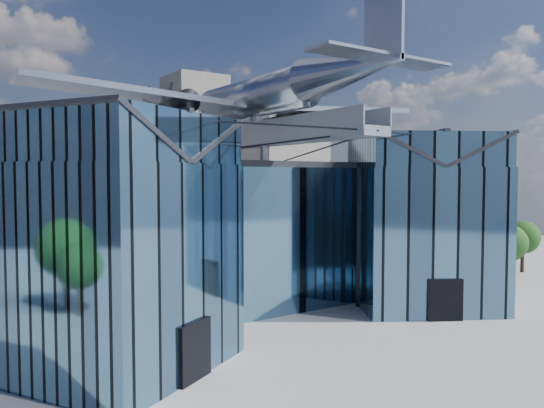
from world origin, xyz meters
TOP-DOWN VIEW (x-y plane):
  - ground_plane at (0.00, 0.00)m, footprint 120.00×120.00m
  - museum at (0.00, 5.82)m, footprint 32.88×24.50m
  - bg_towers at (1.45, 50.49)m, footprint 77.00×24.50m
  - tree_plaza_e at (23.24, 0.45)m, footprint 3.15×3.15m
  - tree_side_e at (28.32, 2.21)m, footprint 3.72×3.72m

SIDE VIEW (x-z plane):
  - ground_plane at x=0.00m, z-range 0.00..0.00m
  - tree_side_e at x=28.32m, z-range 0.85..5.67m
  - tree_plaza_e at x=23.24m, z-range 0.85..5.68m
  - museum at x=0.00m, z-range -3.26..14.34m
  - bg_towers at x=1.45m, z-range -2.99..23.01m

